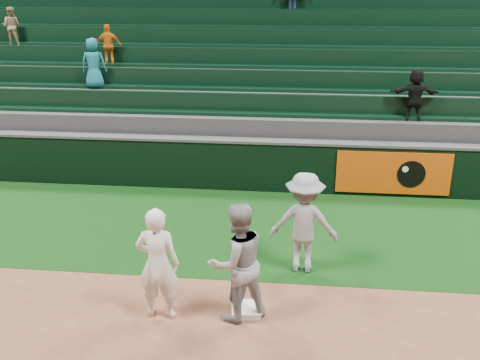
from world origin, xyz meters
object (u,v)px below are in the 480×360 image
(first_baseman, at_px, (158,264))
(base_coach, at_px, (304,223))
(first_base, at_px, (246,310))
(baserunner, at_px, (237,262))

(first_baseman, relative_size, base_coach, 0.99)
(first_base, height_order, base_coach, base_coach)
(baserunner, bearing_deg, base_coach, -154.29)
(base_coach, bearing_deg, first_baseman, 40.57)
(first_base, distance_m, base_coach, 1.85)
(first_baseman, bearing_deg, base_coach, -142.17)
(first_base, height_order, baserunner, baserunner)
(first_base, xyz_separation_m, baserunner, (-0.12, -0.11, 0.87))
(first_base, distance_m, baserunner, 0.88)
(first_baseman, bearing_deg, baserunner, -174.52)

